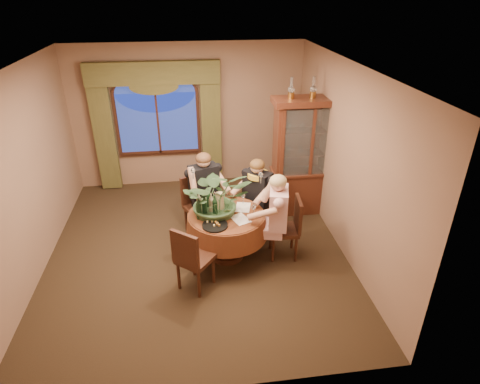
{
  "coord_description": "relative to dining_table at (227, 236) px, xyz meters",
  "views": [
    {
      "loc": [
        -0.03,
        -5.25,
        3.74
      ],
      "look_at": [
        0.65,
        -0.25,
        1.1
      ],
      "focal_mm": 30.0,
      "sensor_mm": 36.0,
      "label": 1
    }
  ],
  "objects": [
    {
      "name": "china_cabinet",
      "position": [
        1.55,
        1.24,
        0.67
      ],
      "size": [
        1.29,
        0.51,
        2.09
      ],
      "primitive_type": "cube",
      "color": "#3D180D",
      "rests_on": "floor"
    },
    {
      "name": "wine_bottle_0",
      "position": [
        -0.24,
        0.19,
        0.54
      ],
      "size": [
        0.07,
        0.07,
        0.33
      ],
      "primitive_type": "cylinder",
      "color": "black",
      "rests_on": "dining_table"
    },
    {
      "name": "swag_valance",
      "position": [
        -1.05,
        2.6,
        1.9
      ],
      "size": [
        2.45,
        0.16,
        0.42
      ],
      "primitive_type": null,
      "color": "#4B4923",
      "rests_on": "wall_back"
    },
    {
      "name": "wine_bottle_2",
      "position": [
        -0.16,
        -0.03,
        0.54
      ],
      "size": [
        0.07,
        0.07,
        0.33
      ],
      "primitive_type": "cylinder",
      "color": "black",
      "rests_on": "dining_table"
    },
    {
      "name": "wine_bottle_1",
      "position": [
        -0.38,
        0.06,
        0.54
      ],
      "size": [
        0.07,
        0.07,
        0.33
      ],
      "primitive_type": "cylinder",
      "color": "tan",
      "rests_on": "dining_table"
    },
    {
      "name": "tasting_paper_0",
      "position": [
        0.18,
        -0.17,
        0.38
      ],
      "size": [
        0.31,
        0.36,
        0.0
      ],
      "primitive_type": "cube",
      "rotation": [
        0.0,
        0.0,
        0.4
      ],
      "color": "white",
      "rests_on": "dining_table"
    },
    {
      "name": "dining_table",
      "position": [
        0.0,
        0.0,
        0.0
      ],
      "size": [
        1.54,
        1.54,
        0.75
      ],
      "primitive_type": "cylinder",
      "rotation": [
        0.0,
        0.0,
        -0.33
      ],
      "color": "maroon",
      "rests_on": "floor"
    },
    {
      "name": "arched_transom",
      "position": [
        -1.05,
        2.68,
        1.71
      ],
      "size": [
        1.6,
        0.06,
        0.44
      ],
      "primitive_type": null,
      "color": "navy",
      "rests_on": "wall_back"
    },
    {
      "name": "olive_bowl",
      "position": [
        0.02,
        -0.04,
        0.4
      ],
      "size": [
        0.16,
        0.16,
        0.05
      ],
      "primitive_type": "imported",
      "color": "#455027",
      "rests_on": "dining_table"
    },
    {
      "name": "stoneware_vase",
      "position": [
        -0.09,
        0.13,
        0.52
      ],
      "size": [
        0.15,
        0.15,
        0.29
      ],
      "primitive_type": null,
      "color": "tan",
      "rests_on": "dining_table"
    },
    {
      "name": "wall_right",
      "position": [
        1.8,
        0.25,
        1.02
      ],
      "size": [
        0.0,
        5.0,
        5.0
      ],
      "primitive_type": "plane",
      "rotation": [
        1.57,
        0.0,
        -1.57
      ],
      "color": "#86634E",
      "rests_on": "ground"
    },
    {
      "name": "wine_bottle_5",
      "position": [
        -0.21,
        0.04,
        0.54
      ],
      "size": [
        0.07,
        0.07,
        0.33
      ],
      "primitive_type": "cylinder",
      "color": "tan",
      "rests_on": "dining_table"
    },
    {
      "name": "chair_front_left",
      "position": [
        -0.49,
        -0.61,
        0.1
      ],
      "size": [
        0.59,
        0.59,
        0.96
      ],
      "primitive_type": "cube",
      "rotation": [
        0.0,
        0.0,
        -0.67
      ],
      "color": "black",
      "rests_on": "floor"
    },
    {
      "name": "wall_back",
      "position": [
        -0.45,
        2.75,
        1.02
      ],
      "size": [
        4.5,
        0.0,
        4.5
      ],
      "primitive_type": "plane",
      "rotation": [
        1.57,
        0.0,
        0.0
      ],
      "color": "#86634E",
      "rests_on": "ground"
    },
    {
      "name": "drapery_left",
      "position": [
        -2.08,
        2.63,
        0.8
      ],
      "size": [
        0.38,
        0.14,
        2.32
      ],
      "primitive_type": "cube",
      "color": "#4B4923",
      "rests_on": "floor"
    },
    {
      "name": "tasting_paper_1",
      "position": [
        0.27,
        0.16,
        0.38
      ],
      "size": [
        0.28,
        0.34,
        0.0
      ],
      "primitive_type": "cube",
      "rotation": [
        0.0,
        0.0,
        -0.24
      ],
      "color": "white",
      "rests_on": "dining_table"
    },
    {
      "name": "chair_back_right",
      "position": [
        0.58,
        0.64,
        0.1
      ],
      "size": [
        0.59,
        0.59,
        0.96
      ],
      "primitive_type": "cube",
      "rotation": [
        0.0,
        0.0,
        -3.88
      ],
      "color": "black",
      "rests_on": "floor"
    },
    {
      "name": "chair_right",
      "position": [
        0.85,
        -0.08,
        0.1
      ],
      "size": [
        0.46,
        0.46,
        0.96
      ],
      "primitive_type": "cube",
      "rotation": [
        0.0,
        0.0,
        1.48
      ],
      "color": "black",
      "rests_on": "floor"
    },
    {
      "name": "wine_bottle_3",
      "position": [
        -0.4,
        -0.07,
        0.54
      ],
      "size": [
        0.07,
        0.07,
        0.33
      ],
      "primitive_type": "cylinder",
      "color": "black",
      "rests_on": "dining_table"
    },
    {
      "name": "person_pink",
      "position": [
        0.73,
        -0.17,
        0.33
      ],
      "size": [
        0.57,
        0.6,
        1.41
      ],
      "primitive_type": null,
      "rotation": [
        0.0,
        0.0,
        1.34
      ],
      "color": "beige",
      "rests_on": "floor"
    },
    {
      "name": "oil_lamp_right",
      "position": [
        1.91,
        1.24,
        1.88
      ],
      "size": [
        0.11,
        0.11,
        0.34
      ],
      "primitive_type": null,
      "color": "#A5722D",
      "rests_on": "china_cabinet"
    },
    {
      "name": "drapery_right",
      "position": [
        -0.02,
        2.63,
        0.8
      ],
      "size": [
        0.38,
        0.14,
        2.32
      ],
      "primitive_type": "cube",
      "color": "#4B4923",
      "rests_on": "floor"
    },
    {
      "name": "oil_lamp_center",
      "position": [
        1.55,
        1.24,
        1.88
      ],
      "size": [
        0.11,
        0.11,
        0.34
      ],
      "primitive_type": null,
      "color": "#A5722D",
      "rests_on": "china_cabinet"
    },
    {
      "name": "window",
      "position": [
        -1.05,
        2.68,
        0.92
      ],
      "size": [
        1.62,
        0.1,
        1.32
      ],
      "primitive_type": null,
      "color": "navy",
      "rests_on": "wall_back"
    },
    {
      "name": "person_back",
      "position": [
        -0.28,
        0.78,
        0.34
      ],
      "size": [
        0.64,
        0.61,
        1.42
      ],
      "primitive_type": null,
      "rotation": [
        0.0,
        0.0,
        -2.8
      ],
      "color": "black",
      "rests_on": "floor"
    },
    {
      "name": "ceiling",
      "position": [
        -0.45,
        0.25,
        2.42
      ],
      "size": [
        5.0,
        5.0,
        0.0
      ],
      "primitive_type": "plane",
      "rotation": [
        3.14,
        0.0,
        0.0
      ],
      "color": "white",
      "rests_on": "wall_back"
    },
    {
      "name": "wine_bottle_4",
      "position": [
        -0.31,
        -0.01,
        0.54
      ],
      "size": [
        0.07,
        0.07,
        0.33
      ],
      "primitive_type": "cylinder",
      "color": "black",
      "rests_on": "dining_table"
    },
    {
      "name": "person_scarf",
      "position": [
        0.55,
        0.54,
        0.31
      ],
      "size": [
        0.66,
        0.66,
        1.36
      ],
      "primitive_type": null,
      "rotation": [
        0.0,
        0.0,
        -3.94
      ],
      "color": "black",
      "rests_on": "floor"
    },
    {
      "name": "wine_glass_person_pink",
      "position": [
        0.39,
        -0.09,
        0.46
      ],
      "size": [
        0.07,
        0.07,
        0.18
      ],
      "primitive_type": null,
      "color": "silver",
      "rests_on": "dining_table"
    },
    {
      "name": "centerpiece_plant",
      "position": [
        -0.12,
        0.08,
        0.99
      ],
      "size": [
        0.96,
        1.07,
        0.84
      ],
      "primitive_type": "imported",
      "color": "#345732",
      "rests_on": "dining_table"
    },
    {
      "name": "cheese_platter",
      "position": [
        -0.19,
        -0.3,
        0.39
      ],
      "size": [
        0.36,
        0.36,
        0.02
      ],
      "primitive_type": "cylinder",
      "color": "black",
      "rests_on": "dining_table"
    },
    {
      "name": "wine_glass_person_back",
      "position": [
        -0.13,
        0.37,
        0.46
      ],
      "size": [
        0.07,
        0.07,
        0.18
      ],
      "primitive_type": null,
      "color": "silver",
      "rests_on": "dining_table"
    },
    {
      "name": "oil_lamp_left",
      "position": [
        1.19,
        1.24,
        1.88
      ],
      "size": [
        0.11,
        0.11,
        0.34
      ],
      "primitive_type": null,
      "color": "#A5722D",
      "rests_on": "china_cabinet"
    },
    {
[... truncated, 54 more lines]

